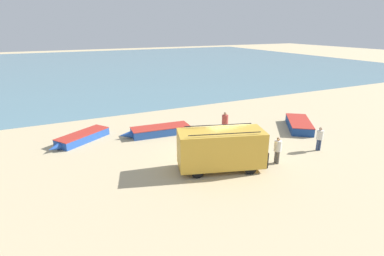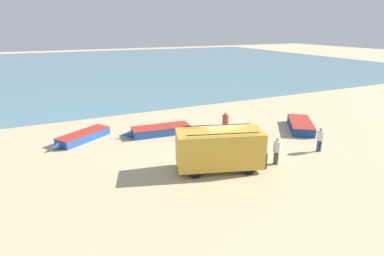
# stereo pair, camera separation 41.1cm
# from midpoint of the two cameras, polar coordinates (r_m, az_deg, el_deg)

# --- Properties ---
(ground_plane) EXTENTS (200.00, 200.00, 0.00)m
(ground_plane) POSITION_cam_midpoint_polar(r_m,az_deg,el_deg) (19.25, 4.94, -5.31)
(ground_plane) COLOR tan
(sea_water) EXTENTS (120.00, 80.00, 0.01)m
(sea_water) POSITION_cam_midpoint_polar(r_m,az_deg,el_deg) (68.07, -18.56, 11.24)
(sea_water) COLOR slate
(sea_water) RESTS_ON ground_plane
(parked_van) EXTENTS (5.27, 3.30, 2.46)m
(parked_van) POSITION_cam_midpoint_polar(r_m,az_deg,el_deg) (17.05, 4.93, -3.91)
(parked_van) COLOR gold
(parked_van) RESTS_ON ground_plane
(fishing_rowboat_0) EXTENTS (5.39, 1.82, 0.62)m
(fishing_rowboat_0) POSITION_cam_midpoint_polar(r_m,az_deg,el_deg) (22.94, -6.96, -0.51)
(fishing_rowboat_0) COLOR #234CA3
(fishing_rowboat_0) RESTS_ON ground_plane
(fishing_rowboat_1) EXTENTS (3.83, 4.67, 0.67)m
(fishing_rowboat_1) POSITION_cam_midpoint_polar(r_m,az_deg,el_deg) (25.72, 19.23, 0.75)
(fishing_rowboat_1) COLOR navy
(fishing_rowboat_1) RESTS_ON ground_plane
(fishing_rowboat_2) EXTENTS (4.45, 3.41, 0.57)m
(fishing_rowboat_2) POSITION_cam_midpoint_polar(r_m,az_deg,el_deg) (22.94, -20.86, -1.71)
(fishing_rowboat_2) COLOR #234CA3
(fishing_rowboat_2) RESTS_ON ground_plane
(fisherman_0) EXTENTS (0.43, 0.43, 1.63)m
(fisherman_0) POSITION_cam_midpoint_polar(r_m,az_deg,el_deg) (21.29, 22.65, -1.53)
(fisherman_0) COLOR navy
(fisherman_0) RESTS_ON ground_plane
(fisherman_1) EXTENTS (0.47, 0.47, 1.78)m
(fisherman_1) POSITION_cam_midpoint_polar(r_m,az_deg,el_deg) (22.65, 5.79, 1.29)
(fisherman_1) COLOR #5B564C
(fisherman_1) RESTS_ON ground_plane
(fisherman_2) EXTENTS (0.44, 0.44, 1.68)m
(fisherman_2) POSITION_cam_midpoint_polar(r_m,az_deg,el_deg) (18.44, 15.40, -3.67)
(fisherman_2) COLOR #5B564C
(fisherman_2) RESTS_ON ground_plane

